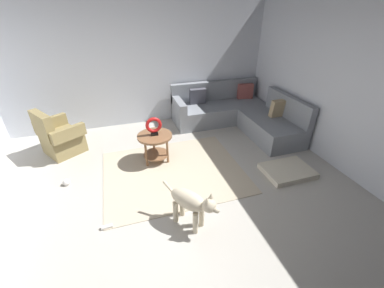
{
  "coord_description": "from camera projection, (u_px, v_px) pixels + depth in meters",
  "views": [
    {
      "loc": [
        -0.57,
        -2.59,
        2.5
      ],
      "look_at": [
        0.45,
        0.6,
        0.55
      ],
      "focal_mm": 22.71,
      "sensor_mm": 36.0,
      "label": 1
    }
  ],
  "objects": [
    {
      "name": "ground_plane",
      "position": [
        175.0,
        203.0,
        3.57
      ],
      "size": [
        6.0,
        6.0,
        0.1
      ],
      "primitive_type": "cube",
      "color": "#B7B2A8"
    },
    {
      "name": "wall_right",
      "position": [
        362.0,
        92.0,
        3.63
      ],
      "size": [
        0.12,
        6.0,
        2.7
      ],
      "primitive_type": "cube",
      "color": "silver",
      "rests_on": "ground_plane"
    },
    {
      "name": "dog_toy_rope",
      "position": [
        107.0,
        227.0,
        3.1
      ],
      "size": [
        0.14,
        0.06,
        0.05
      ],
      "primitive_type": "cylinder",
      "rotation": [
        0.0,
        1.57,
        0.05
      ],
      "color": "silver",
      "rests_on": "ground_plane"
    },
    {
      "name": "sectional_couch",
      "position": [
        237.0,
        114.0,
        5.58
      ],
      "size": [
        2.2,
        2.25,
        0.88
      ],
      "color": "gray",
      "rests_on": "ground_plane"
    },
    {
      "name": "torus_sculpture",
      "position": [
        154.0,
        126.0,
        4.08
      ],
      "size": [
        0.28,
        0.08,
        0.33
      ],
      "color": "black",
      "rests_on": "side_table"
    },
    {
      "name": "side_table",
      "position": [
        155.0,
        141.0,
        4.23
      ],
      "size": [
        0.6,
        0.6,
        0.54
      ],
      "color": "brown",
      "rests_on": "ground_plane"
    },
    {
      "name": "area_rug",
      "position": [
        174.0,
        171.0,
        4.16
      ],
      "size": [
        2.3,
        1.9,
        0.01
      ],
      "primitive_type": "cube",
      "color": "#BCAD93",
      "rests_on": "ground_plane"
    },
    {
      "name": "wall_back",
      "position": [
        140.0,
        64.0,
        5.28
      ],
      "size": [
        6.0,
        0.12,
        2.7
      ],
      "primitive_type": "cube",
      "color": "silver",
      "rests_on": "ground_plane"
    },
    {
      "name": "armchair",
      "position": [
        59.0,
        138.0,
        4.53
      ],
      "size": [
        0.94,
        1.0,
        0.88
      ],
      "rotation": [
        0.0,
        0.0,
        -0.99
      ],
      "color": "olive",
      "rests_on": "ground_plane"
    },
    {
      "name": "dog",
      "position": [
        191.0,
        203.0,
        2.98
      ],
      "size": [
        0.55,
        0.71,
        0.63
      ],
      "rotation": [
        0.0,
        0.0,
        3.79
      ],
      "color": "beige",
      "rests_on": "ground_plane"
    },
    {
      "name": "dog_toy_ball",
      "position": [
        66.0,
        182.0,
        3.83
      ],
      "size": [
        0.11,
        0.11,
        0.11
      ],
      "primitive_type": "sphere",
      "color": "silver",
      "rests_on": "ground_plane"
    },
    {
      "name": "dog_bed_mat",
      "position": [
        287.0,
        171.0,
        4.1
      ],
      "size": [
        0.8,
        0.6,
        0.09
      ],
      "primitive_type": "cube",
      "color": "beige",
      "rests_on": "ground_plane"
    }
  ]
}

